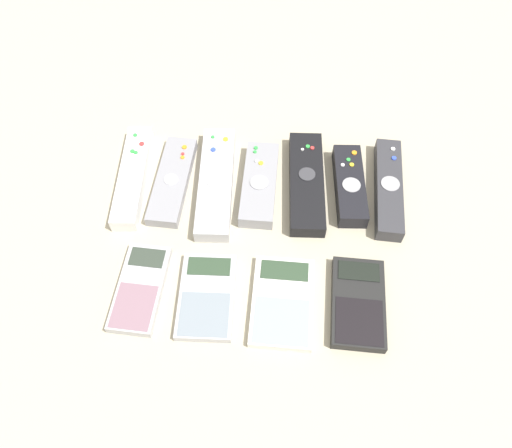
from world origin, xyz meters
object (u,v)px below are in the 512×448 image
Objects in this scene: remote_2 at (216,182)px; calculator_1 at (207,296)px; remote_4 at (306,183)px; remote_1 at (173,180)px; calculator_2 at (283,302)px; remote_6 at (388,188)px; calculator_0 at (140,288)px; remote_0 at (133,176)px; remote_5 at (349,185)px; calculator_3 at (358,303)px; remote_3 at (261,184)px.

remote_2 is 1.63× the size of calculator_1.
calculator_1 is at bearing -125.70° from remote_4.
calculator_2 is (0.19, -0.20, -0.00)m from remote_1.
remote_2 is 0.23m from calculator_2.
remote_6 is (0.28, 0.01, 0.00)m from remote_2.
calculator_2 is (0.21, -0.01, -0.00)m from calculator_0.
remote_2 reaches higher than calculator_2.
calculator_0 is at bearing -141.28° from remote_4.
calculator_0 is (-0.09, -0.20, -0.00)m from remote_2.
remote_0 reaches higher than calculator_0.
remote_2 is 1.15× the size of remote_6.
remote_1 reaches higher than calculator_0.
remote_5 is 0.37m from calculator_0.
remote_0 is 1.02× the size of remote_4.
calculator_3 is at bearing -0.67° from calculator_1.
calculator_0 is 0.31m from calculator_3.
remote_3 is (0.07, 0.00, -0.00)m from remote_2.
calculator_0 is at bearing -128.42° from remote_3.
remote_6 is (0.13, -0.00, 0.00)m from remote_4.
remote_6 is (0.06, -0.00, -0.00)m from remote_5.
remote_2 is at bearing 68.75° from calculator_0.
remote_6 is at bearing 2.47° from remote_3.
remote_4 is 0.07m from remote_5.
remote_1 reaches higher than calculator_1.
remote_6 is 0.42m from calculator_0.
remote_4 reaches higher than calculator_0.
remote_1 reaches higher than calculator_2.
remote_3 reaches higher than remote_1.
remote_5 is 1.11× the size of calculator_3.
remote_0 is at bearing 107.36° from calculator_0.
calculator_1 is at bearing -179.47° from calculator_2.
remote_2 is 0.15m from remote_4.
calculator_2 is (0.11, -0.00, -0.00)m from calculator_1.
remote_4 is 1.04× the size of remote_6.
remote_4 is 0.22m from calculator_3.
remote_5 is (0.22, 0.01, 0.00)m from remote_2.
remote_0 is 1.51× the size of calculator_1.
remote_1 is at bearing -176.08° from remote_6.
remote_0 reaches higher than remote_3.
remote_3 is 0.81× the size of remote_4.
remote_4 reaches higher than calculator_3.
remote_0 and remote_4 have the same top height.
remote_2 reaches higher than calculator_3.
remote_4 is at bearing 82.91° from calculator_2.
remote_3 is 1.20× the size of calculator_1.
calculator_2 is (0.04, -0.20, -0.01)m from remote_3.
calculator_2 is at bearing -41.44° from remote_0.
remote_3 is 0.07m from remote_4.
remote_3 is 1.17× the size of calculator_3.
remote_3 is 0.14m from remote_5.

